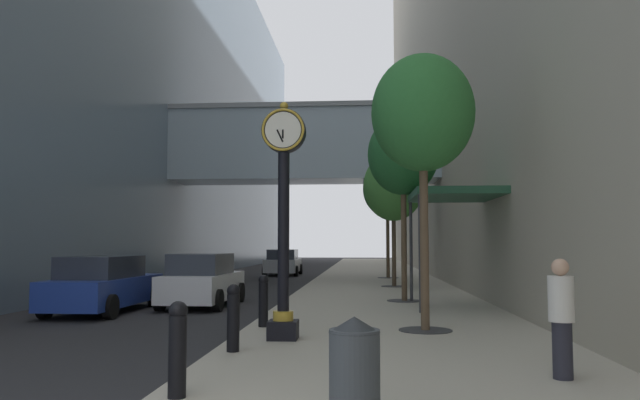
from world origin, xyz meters
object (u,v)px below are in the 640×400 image
(bollard_nearest, at_px, (178,347))
(street_tree_far, at_px, (387,189))
(car_white_mid, at_px, (202,281))
(car_silver_near, at_px, (283,263))
(pedestrian_walking, at_px, (561,316))
(street_tree_mid_near, at_px, (403,155))
(street_tree_mid_far, at_px, (393,187))
(street_tree_near, at_px, (423,114))
(bollard_second, at_px, (233,316))
(street_clock, at_px, (284,207))
(car_blue_far, at_px, (104,285))
(bollard_third, at_px, (263,300))
(trash_bin, at_px, (355,367))

(bollard_nearest, distance_m, street_tree_far, 25.94)
(street_tree_far, relative_size, car_white_mid, 1.46)
(car_silver_near, distance_m, car_white_mid, 18.80)
(bollard_nearest, xyz_separation_m, pedestrian_walking, (4.82, 1.34, 0.25))
(street_tree_mid_near, relative_size, street_tree_far, 0.95)
(street_tree_mid_far, bearing_deg, car_white_mid, -130.67)
(bollard_nearest, xyz_separation_m, car_white_mid, (-2.82, 11.55, 0.07))
(street_tree_near, bearing_deg, car_white_mid, 137.16)
(bollard_second, distance_m, street_tree_far, 22.97)
(street_clock, relative_size, car_white_mid, 1.06)
(car_blue_far, bearing_deg, bollard_third, -35.20)
(bollard_second, xyz_separation_m, bollard_third, (0.00, 3.05, 0.00))
(pedestrian_walking, bearing_deg, bollard_second, 160.45)
(street_clock, bearing_deg, street_tree_far, 82.44)
(pedestrian_walking, bearing_deg, street_tree_mid_near, 97.14)
(street_tree_near, height_order, trash_bin, street_tree_near)
(bollard_nearest, distance_m, car_white_mid, 11.89)
(street_clock, distance_m, bollard_nearest, 4.84)
(bollard_nearest, bearing_deg, bollard_third, 90.00)
(street_clock, xyz_separation_m, street_tree_mid_near, (2.78, 7.90, 2.12))
(car_blue_far, bearing_deg, street_tree_near, -24.87)
(street_tree_mid_far, distance_m, car_blue_far, 13.03)
(street_tree_mid_far, bearing_deg, trash_bin, -93.95)
(street_tree_near, relative_size, street_tree_mid_far, 1.02)
(street_clock, xyz_separation_m, bollard_nearest, (-0.66, -4.40, -1.90))
(street_clock, bearing_deg, car_white_mid, 115.90)
(street_tree_mid_far, relative_size, car_blue_far, 1.21)
(bollard_second, bearing_deg, trash_bin, -61.60)
(bollard_third, xyz_separation_m, street_tree_mid_far, (3.44, 12.74, 3.63))
(street_tree_far, height_order, car_blue_far, street_tree_far)
(bollard_nearest, height_order, street_tree_near, street_tree_near)
(street_clock, bearing_deg, car_silver_near, 97.63)
(street_clock, height_order, car_silver_near, street_clock)
(bollard_second, distance_m, street_tree_mid_near, 10.65)
(car_white_mid, bearing_deg, car_blue_far, -142.42)
(bollard_third, distance_m, street_tree_far, 20.02)
(street_tree_far, xyz_separation_m, pedestrian_walking, (1.37, -24.04, -3.87))
(street_tree_far, bearing_deg, bollard_third, -100.12)
(bollard_nearest, relative_size, pedestrian_walking, 0.70)
(bollard_third, height_order, trash_bin, bollard_third)
(street_tree_mid_far, height_order, street_tree_far, street_tree_far)
(car_blue_far, bearing_deg, street_tree_mid_near, 16.50)
(street_tree_mid_near, height_order, car_silver_near, street_tree_mid_near)
(bollard_third, height_order, street_tree_mid_far, street_tree_mid_far)
(street_tree_mid_far, bearing_deg, pedestrian_walking, -85.51)
(car_blue_far, bearing_deg, street_clock, -42.52)
(bollard_nearest, xyz_separation_m, bollard_third, (0.00, 6.10, 0.00))
(street_tree_near, bearing_deg, car_blue_far, 155.13)
(trash_bin, bearing_deg, bollard_third, 106.80)
(street_tree_mid_near, bearing_deg, car_silver_near, 109.13)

